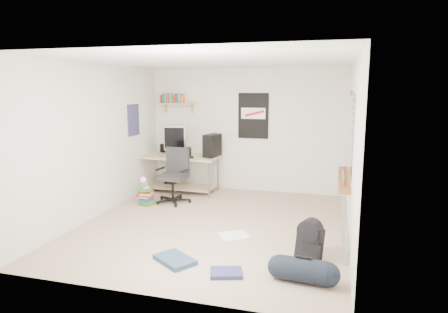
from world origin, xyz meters
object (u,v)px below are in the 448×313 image
(backpack, at_px, (310,243))
(book_stack, at_px, (146,197))
(desk, at_px, (178,174))
(office_chair, at_px, (173,177))
(duffel_bag, at_px, (303,270))

(backpack, bearing_deg, book_stack, 173.03)
(backpack, bearing_deg, desk, 157.31)
(desk, height_order, office_chair, office_chair)
(desk, bearing_deg, backpack, -24.83)
(office_chair, height_order, duffel_bag, office_chair)
(backpack, relative_size, duffel_bag, 0.75)
(backpack, xyz_separation_m, duffel_bag, (-0.03, -0.65, -0.06))
(office_chair, bearing_deg, duffel_bag, -39.28)
(duffel_bag, bearing_deg, desk, 136.49)
(desk, height_order, duffel_bag, desk)
(desk, height_order, book_stack, desk)
(backpack, height_order, duffel_bag, duffel_bag)
(desk, xyz_separation_m, backpack, (2.84, -2.62, -0.16))
(office_chair, distance_m, book_stack, 0.61)
(office_chair, xyz_separation_m, backpack, (2.61, -1.83, -0.29))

